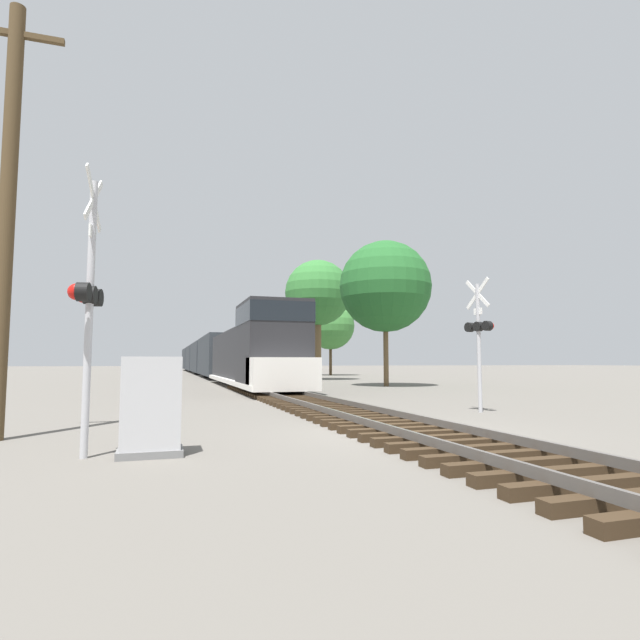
# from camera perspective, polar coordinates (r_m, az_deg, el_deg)

# --- Properties ---
(ground_plane) EXTENTS (400.00, 400.00, 0.00)m
(ground_plane) POSITION_cam_1_polar(r_m,az_deg,el_deg) (11.09, 9.14, -12.63)
(ground_plane) COLOR #666059
(rail_track_bed) EXTENTS (2.60, 160.00, 0.31)m
(rail_track_bed) POSITION_cam_1_polar(r_m,az_deg,el_deg) (11.07, 9.13, -11.93)
(rail_track_bed) COLOR #382819
(rail_track_bed) RESTS_ON ground
(freight_train) EXTENTS (2.93, 83.01, 4.32)m
(freight_train) POSITION_cam_1_polar(r_m,az_deg,el_deg) (61.53, -12.91, -4.25)
(freight_train) COLOR #232326
(freight_train) RESTS_ON ground
(crossing_signal_near) EXTENTS (0.44, 1.01, 4.65)m
(crossing_signal_near) POSITION_cam_1_polar(r_m,az_deg,el_deg) (8.91, -25.00, 2.32)
(crossing_signal_near) COLOR #B7B7BC
(crossing_signal_near) RESTS_ON ground
(crossing_signal_far) EXTENTS (0.50, 1.01, 4.08)m
(crossing_signal_far) POSITION_cam_1_polar(r_m,az_deg,el_deg) (16.01, 17.73, -1.29)
(crossing_signal_far) COLOR #B7B7BC
(crossing_signal_far) RESTS_ON ground
(relay_cabinet) EXTENTS (1.02, 0.68, 1.60)m
(relay_cabinet) POSITION_cam_1_polar(r_m,az_deg,el_deg) (8.69, -18.71, -9.37)
(relay_cabinet) COLOR slate
(relay_cabinet) RESTS_ON ground
(utility_pole) EXTENTS (1.80, 0.30, 8.89)m
(utility_pole) POSITION_cam_1_polar(r_m,az_deg,el_deg) (12.03, -32.15, 10.60)
(utility_pole) COLOR #4C3A23
(utility_pole) RESTS_ON ground
(tree_far_right) EXTENTS (5.84, 5.84, 9.25)m
(tree_far_right) POSITION_cam_1_polar(r_m,az_deg,el_deg) (32.15, 7.46, 3.81)
(tree_far_right) COLOR brown
(tree_far_right) RESTS_ON ground
(tree_mid_background) EXTENTS (5.66, 5.66, 10.33)m
(tree_mid_background) POSITION_cam_1_polar(r_m,az_deg,el_deg) (43.12, -0.25, 3.07)
(tree_mid_background) COLOR brown
(tree_mid_background) RESTS_ON ground
(tree_deep_background) EXTENTS (5.60, 5.60, 8.57)m
(tree_deep_background) POSITION_cam_1_polar(r_m,az_deg,el_deg) (57.93, 1.21, -0.64)
(tree_deep_background) COLOR #473521
(tree_deep_background) RESTS_ON ground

